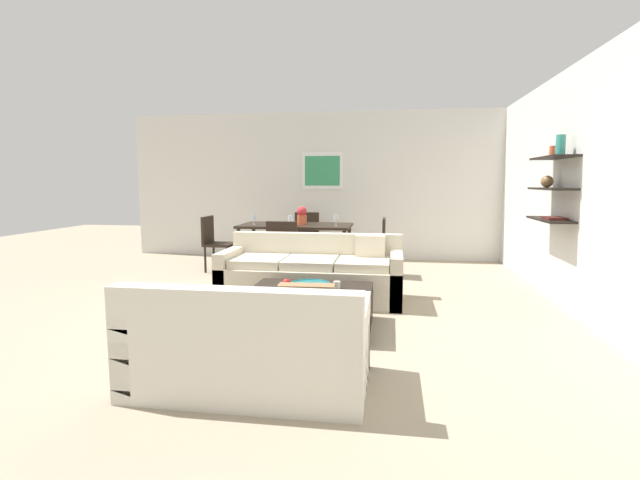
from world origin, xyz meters
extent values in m
plane|color=tan|center=(0.00, 0.00, 0.00)|extent=(18.00, 18.00, 0.00)
cube|color=silver|center=(0.30, 3.53, 1.35)|extent=(8.40, 0.06, 2.70)
cube|color=white|center=(-0.22, 3.48, 1.63)|extent=(0.76, 0.02, 0.68)
cube|color=#338C59|center=(-0.22, 3.47, 1.63)|extent=(0.65, 0.01, 0.54)
cube|color=silver|center=(3.03, 0.60, 1.35)|extent=(0.06, 8.20, 2.70)
cube|color=black|center=(2.86, 0.48, 1.70)|extent=(0.28, 0.90, 0.02)
cube|color=black|center=(2.86, 0.48, 1.35)|extent=(0.28, 0.90, 0.02)
cube|color=black|center=(2.86, 0.48, 1.00)|extent=(0.28, 0.90, 0.02)
cylinder|color=teal|center=(2.86, 0.28, 1.82)|extent=(0.10, 0.10, 0.22)
sphere|color=olive|center=(2.86, 0.66, 1.43)|extent=(0.14, 0.14, 0.14)
cylinder|color=#D85933|center=(2.86, 0.53, 1.77)|extent=(0.07, 0.07, 0.12)
cube|color=#4C1E19|center=(2.86, 0.33, 1.03)|extent=(0.20, 0.28, 0.03)
cube|color=beige|center=(0.13, 0.30, 0.21)|extent=(2.16, 0.90, 0.42)
cube|color=beige|center=(0.13, 0.67, 0.60)|extent=(2.16, 0.16, 0.36)
cube|color=beige|center=(-0.89, 0.30, 0.30)|extent=(0.14, 0.90, 0.60)
cube|color=beige|center=(1.14, 0.30, 0.30)|extent=(0.14, 0.90, 0.60)
cube|color=beige|center=(-0.50, 0.26, 0.47)|extent=(0.61, 0.70, 0.10)
cube|color=beige|center=(0.13, 0.26, 0.47)|extent=(0.61, 0.70, 0.10)
cube|color=beige|center=(0.75, 0.26, 0.47)|extent=(0.61, 0.70, 0.10)
cube|color=beige|center=(0.82, 0.49, 0.60)|extent=(0.36, 0.13, 0.36)
cube|color=silver|center=(0.12, -2.13, 0.21)|extent=(1.62, 0.90, 0.42)
cube|color=silver|center=(0.12, -2.50, 0.60)|extent=(1.62, 0.16, 0.36)
cube|color=silver|center=(0.86, -2.13, 0.30)|extent=(0.14, 0.90, 0.60)
cube|color=silver|center=(-0.62, -2.13, 0.30)|extent=(0.14, 0.90, 0.60)
cube|color=silver|center=(0.45, -2.09, 0.47)|extent=(0.65, 0.70, 0.10)
cube|color=silver|center=(-0.22, -2.09, 0.47)|extent=(0.65, 0.70, 0.10)
cube|color=#99724C|center=(0.55, -2.32, 0.60)|extent=(0.37, 0.14, 0.36)
cube|color=black|center=(0.30, -0.79, 0.19)|extent=(1.20, 0.98, 0.38)
cylinder|color=#19666B|center=(0.30, -0.80, 0.41)|extent=(0.40, 0.40, 0.07)
torus|color=#19666B|center=(0.30, -0.80, 0.45)|extent=(0.40, 0.40, 0.02)
cylinder|color=silver|center=(0.55, -0.70, 0.42)|extent=(0.07, 0.07, 0.08)
sphere|color=red|center=(0.05, -0.70, 0.42)|extent=(0.09, 0.09, 0.09)
cube|color=black|center=(-0.44, 2.13, 0.73)|extent=(1.76, 0.92, 0.04)
cylinder|color=black|center=(-1.26, 1.73, 0.35)|extent=(0.06, 0.06, 0.71)
cylinder|color=black|center=(0.38, 1.73, 0.35)|extent=(0.06, 0.06, 0.71)
cylinder|color=black|center=(-1.26, 2.53, 0.35)|extent=(0.06, 0.06, 0.71)
cylinder|color=black|center=(0.38, 2.53, 0.35)|extent=(0.06, 0.06, 0.71)
cube|color=black|center=(-1.64, 1.92, 0.43)|extent=(0.44, 0.44, 0.04)
cube|color=black|center=(-1.84, 1.92, 0.67)|extent=(0.04, 0.44, 0.43)
cylinder|color=black|center=(-1.46, 1.74, 0.21)|extent=(0.04, 0.04, 0.41)
cylinder|color=black|center=(-1.46, 2.10, 0.21)|extent=(0.04, 0.04, 0.41)
cylinder|color=black|center=(-1.82, 1.74, 0.21)|extent=(0.04, 0.04, 0.41)
cylinder|color=black|center=(-1.82, 2.10, 0.21)|extent=(0.04, 0.04, 0.41)
cube|color=black|center=(0.76, 1.92, 0.43)|extent=(0.44, 0.44, 0.04)
cube|color=black|center=(0.96, 1.92, 0.67)|extent=(0.04, 0.44, 0.43)
cylinder|color=black|center=(0.58, 2.10, 0.21)|extent=(0.04, 0.04, 0.41)
cylinder|color=black|center=(0.58, 1.74, 0.21)|extent=(0.04, 0.04, 0.41)
cylinder|color=black|center=(0.94, 2.10, 0.21)|extent=(0.04, 0.04, 0.41)
cylinder|color=black|center=(0.94, 1.74, 0.21)|extent=(0.04, 0.04, 0.41)
cube|color=black|center=(-0.44, 1.35, 0.43)|extent=(0.44, 0.44, 0.04)
cube|color=black|center=(-0.44, 1.15, 0.67)|extent=(0.44, 0.04, 0.43)
cylinder|color=black|center=(-0.26, 1.53, 0.21)|extent=(0.04, 0.04, 0.41)
cylinder|color=black|center=(-0.62, 1.53, 0.21)|extent=(0.04, 0.04, 0.41)
cylinder|color=black|center=(-0.26, 1.17, 0.21)|extent=(0.04, 0.04, 0.41)
cylinder|color=black|center=(-0.62, 1.17, 0.21)|extent=(0.04, 0.04, 0.41)
cube|color=black|center=(-0.44, 2.91, 0.43)|extent=(0.44, 0.44, 0.04)
cube|color=black|center=(-0.44, 3.11, 0.67)|extent=(0.44, 0.04, 0.43)
cylinder|color=black|center=(-0.62, 2.73, 0.21)|extent=(0.04, 0.04, 0.41)
cylinder|color=black|center=(-0.26, 2.73, 0.21)|extent=(0.04, 0.04, 0.41)
cylinder|color=black|center=(-0.62, 3.09, 0.21)|extent=(0.04, 0.04, 0.41)
cylinder|color=black|center=(-0.26, 3.09, 0.21)|extent=(0.04, 0.04, 0.41)
cylinder|color=silver|center=(-0.44, 2.53, 0.75)|extent=(0.06, 0.06, 0.01)
cylinder|color=silver|center=(-0.44, 2.53, 0.79)|extent=(0.01, 0.01, 0.06)
cylinder|color=silver|center=(-0.44, 2.53, 0.86)|extent=(0.07, 0.07, 0.09)
cylinder|color=silver|center=(-0.44, 1.73, 0.75)|extent=(0.06, 0.06, 0.01)
cylinder|color=silver|center=(-0.44, 1.73, 0.79)|extent=(0.01, 0.01, 0.07)
cylinder|color=silver|center=(-0.44, 1.73, 0.88)|extent=(0.07, 0.07, 0.09)
cylinder|color=silver|center=(-1.10, 2.02, 0.75)|extent=(0.06, 0.06, 0.01)
cylinder|color=silver|center=(-1.10, 2.02, 0.79)|extent=(0.01, 0.01, 0.07)
cylinder|color=silver|center=(-1.10, 2.02, 0.87)|extent=(0.07, 0.07, 0.09)
cylinder|color=silver|center=(0.22, 2.02, 0.75)|extent=(0.06, 0.06, 0.01)
cylinder|color=silver|center=(0.22, 2.02, 0.80)|extent=(0.01, 0.01, 0.08)
cylinder|color=silver|center=(0.22, 2.02, 0.89)|extent=(0.07, 0.07, 0.09)
cylinder|color=#D85933|center=(-0.35, 2.16, 0.82)|extent=(0.15, 0.15, 0.15)
sphere|color=red|center=(-0.35, 2.16, 0.96)|extent=(0.16, 0.16, 0.16)
camera|label=1|loc=(1.08, -5.21, 1.43)|focal=26.42mm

